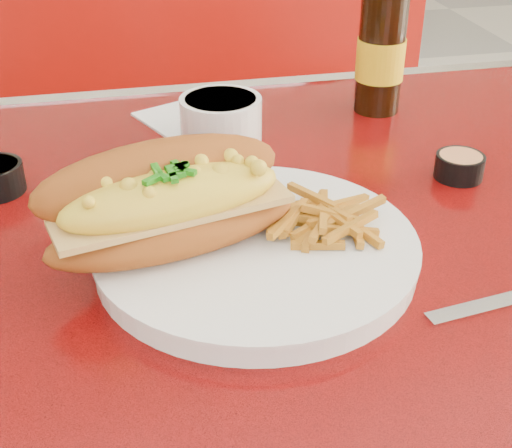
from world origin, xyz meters
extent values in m
cube|color=red|center=(0.00, 0.00, 0.75)|extent=(1.20, 0.80, 0.04)
cube|color=white|center=(0.00, 0.40, 0.75)|extent=(1.22, 0.03, 0.04)
cube|color=#99110A|center=(0.00, 0.78, 0.23)|extent=(1.20, 0.50, 0.45)
cube|color=#99110A|center=(0.00, 1.00, 0.68)|extent=(1.20, 0.08, 0.45)
cylinder|color=white|center=(-0.03, -0.07, 0.78)|extent=(0.39, 0.39, 0.02)
cylinder|color=white|center=(-0.03, -0.07, 0.79)|extent=(0.40, 0.40, 0.00)
ellipsoid|color=#A05119|center=(-0.11, -0.07, 0.81)|extent=(0.25, 0.13, 0.05)
cube|color=tan|center=(-0.11, -0.07, 0.83)|extent=(0.22, 0.11, 0.01)
ellipsoid|color=yellow|center=(-0.11, -0.07, 0.85)|extent=(0.21, 0.11, 0.05)
ellipsoid|color=#A05119|center=(-0.12, -0.04, 0.85)|extent=(0.25, 0.14, 0.09)
cube|color=silver|center=(0.04, -0.06, 0.79)|extent=(0.04, 0.13, 0.00)
cube|color=silver|center=(0.02, 0.01, 0.79)|extent=(0.03, 0.04, 0.00)
cylinder|color=white|center=(-0.02, 0.20, 0.80)|extent=(0.11, 0.11, 0.06)
cylinder|color=black|center=(-0.02, 0.20, 0.82)|extent=(0.10, 0.10, 0.01)
cylinder|color=black|center=(0.23, 0.05, 0.78)|extent=(0.07, 0.07, 0.03)
cylinder|color=#DA864F|center=(0.23, 0.05, 0.80)|extent=(0.06, 0.06, 0.01)
cylinder|color=black|center=(0.21, 0.26, 0.85)|extent=(0.08, 0.08, 0.16)
cylinder|color=gold|center=(0.21, 0.26, 0.84)|extent=(0.08, 0.08, 0.06)
cube|color=silver|center=(0.15, -0.18, 0.77)|extent=(0.14, 0.04, 0.00)
cube|color=white|center=(-0.05, 0.29, 0.77)|extent=(0.15, 0.15, 0.00)
camera|label=1|loc=(-0.15, -0.62, 1.15)|focal=50.00mm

